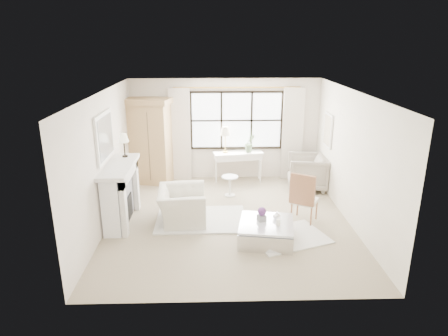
{
  "coord_description": "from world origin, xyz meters",
  "views": [
    {
      "loc": [
        -0.34,
        -7.71,
        3.7
      ],
      "look_at": [
        -0.11,
        0.2,
        1.1
      ],
      "focal_mm": 32.0,
      "sensor_mm": 36.0,
      "label": 1
    }
  ],
  "objects": [
    {
      "name": "pillar_candle",
      "position": [
        0.87,
        -1.04,
        0.44
      ],
      "size": [
        0.08,
        0.08,
        0.12
      ],
      "primitive_type": "cylinder",
      "color": "white",
      "rests_on": "coffee_table"
    },
    {
      "name": "wall_back",
      "position": [
        0.0,
        2.75,
        1.35
      ],
      "size": [
        5.0,
        0.0,
        5.0
      ],
      "primitive_type": "plane",
      "rotation": [
        1.57,
        0.0,
        0.0
      ],
      "color": "white",
      "rests_on": "ground"
    },
    {
      "name": "club_armchair",
      "position": [
        -0.99,
        -0.02,
        0.36
      ],
      "size": [
        1.03,
        1.16,
        0.72
      ],
      "primitive_type": "imported",
      "rotation": [
        0.0,
        0.0,
        1.63
      ],
      "color": "beige",
      "rests_on": "floor"
    },
    {
      "name": "window_pane",
      "position": [
        0.3,
        2.73,
        1.6
      ],
      "size": [
        2.4,
        0.02,
        1.5
      ],
      "primitive_type": "cube",
      "color": "white",
      "rests_on": "wall_back"
    },
    {
      "name": "art_canvas",
      "position": [
        2.45,
        1.7,
        1.55
      ],
      "size": [
        0.01,
        0.52,
        0.72
      ],
      "primitive_type": "cube",
      "color": "beige",
      "rests_on": "wall_right"
    },
    {
      "name": "rug_right",
      "position": [
        1.12,
        -0.81,
        0.01
      ],
      "size": [
        1.69,
        1.48,
        0.03
      ],
      "primitive_type": "cube",
      "rotation": [
        0.0,
        0.0,
        0.35
      ],
      "color": "white",
      "rests_on": "floor"
    },
    {
      "name": "orchid_plant",
      "position": [
        0.64,
        2.46,
        1.05
      ],
      "size": [
        0.31,
        0.26,
        0.49
      ],
      "primitive_type": "imported",
      "rotation": [
        0.0,
        0.0,
        0.18
      ],
      "color": "#566F4A",
      "rests_on": "console_table"
    },
    {
      "name": "curtain_right",
      "position": [
        1.8,
        2.65,
        1.24
      ],
      "size": [
        0.55,
        0.1,
        2.47
      ],
      "primitive_type": "cube",
      "color": "beige",
      "rests_on": "ground"
    },
    {
      "name": "side_table",
      "position": [
        0.07,
        1.37,
        0.33
      ],
      "size": [
        0.4,
        0.4,
        0.51
      ],
      "color": "silver",
      "rests_on": "floor"
    },
    {
      "name": "armoire",
      "position": [
        -1.96,
        2.42,
        1.14
      ],
      "size": [
        1.24,
        0.93,
        2.24
      ],
      "rotation": [
        0.0,
        0.0,
        -0.22
      ],
      "color": "tan",
      "rests_on": "floor"
    },
    {
      "name": "window_frame",
      "position": [
        0.3,
        2.72,
        1.6
      ],
      "size": [
        2.5,
        0.04,
        1.5
      ],
      "primitive_type": null,
      "color": "black",
      "rests_on": "wall_back"
    },
    {
      "name": "coffee_table",
      "position": [
        0.66,
        -0.92,
        0.18
      ],
      "size": [
        1.15,
        1.15,
        0.38
      ],
      "rotation": [
        0.0,
        0.0,
        -0.17
      ],
      "color": "silver",
      "rests_on": "floor"
    },
    {
      "name": "rug_left",
      "position": [
        -0.6,
        0.02,
        0.02
      ],
      "size": [
        1.9,
        1.35,
        0.03
      ],
      "primitive_type": "cube",
      "rotation": [
        0.0,
        0.0,
        0.01
      ],
      "color": "silver",
      "rests_on": "floor"
    },
    {
      "name": "planter_box",
      "position": [
        0.58,
        -0.83,
        0.43
      ],
      "size": [
        0.18,
        0.18,
        0.11
      ],
      "primitive_type": "cube",
      "rotation": [
        0.0,
        0.0,
        0.32
      ],
      "color": "gray",
      "rests_on": "coffee_table"
    },
    {
      "name": "wall_front",
      "position": [
        0.0,
        -2.75,
        1.35
      ],
      "size": [
        5.0,
        0.0,
        5.0
      ],
      "primitive_type": "plane",
      "rotation": [
        -1.57,
        0.0,
        0.0
      ],
      "color": "beige",
      "rests_on": "ground"
    },
    {
      "name": "mirror_frame",
      "position": [
        -2.47,
        0.0,
        1.84
      ],
      "size": [
        0.05,
        1.15,
        0.95
      ],
      "primitive_type": "cube",
      "color": "white",
      "rests_on": "wall_left"
    },
    {
      "name": "coffee_vase",
      "position": [
        0.88,
        -0.77,
        0.46
      ],
      "size": [
        0.16,
        0.16,
        0.16
      ],
      "primitive_type": "imported",
      "rotation": [
        0.0,
        0.0,
        -0.08
      ],
      "color": "silver",
      "rests_on": "coffee_table"
    },
    {
      "name": "console_lamp",
      "position": [
        -0.01,
        2.46,
        1.36
      ],
      "size": [
        0.28,
        0.28,
        0.69
      ],
      "color": "#B1913D",
      "rests_on": "console_table"
    },
    {
      "name": "planter_flowers",
      "position": [
        0.58,
        -0.83,
        0.57
      ],
      "size": [
        0.17,
        0.17,
        0.17
      ],
      "primitive_type": "sphere",
      "color": "#5D2D70",
      "rests_on": "planter_box"
    },
    {
      "name": "art_frame",
      "position": [
        2.47,
        1.7,
        1.55
      ],
      "size": [
        0.04,
        0.62,
        0.82
      ],
      "primitive_type": "cube",
      "color": "white",
      "rests_on": "wall_right"
    },
    {
      "name": "french_chair",
      "position": [
        1.56,
        -0.1,
        0.31
      ],
      "size": [
        0.66,
        0.66,
        1.08
      ],
      "rotation": [
        0.0,
        0.0,
        2.62
      ],
      "color": "#A06743",
      "rests_on": "floor"
    },
    {
      "name": "ceiling",
      "position": [
        0.0,
        0.0,
        2.7
      ],
      "size": [
        5.5,
        5.5,
        0.0
      ],
      "primitive_type": "plane",
      "rotation": [
        3.14,
        0.0,
        0.0
      ],
      "color": "white",
      "rests_on": "ground"
    },
    {
      "name": "mirror_glass",
      "position": [
        -2.44,
        0.0,
        1.84
      ],
      "size": [
        0.02,
        1.0,
        0.8
      ],
      "primitive_type": "cube",
      "color": "#B5BAC0",
      "rests_on": "wall_left"
    },
    {
      "name": "mantel_lamp",
      "position": [
        -2.22,
        0.55,
        1.65
      ],
      "size": [
        0.22,
        0.22,
        0.51
      ],
      "color": "black",
      "rests_on": "fireplace"
    },
    {
      "name": "console_table",
      "position": [
        0.34,
        2.45,
        0.4
      ],
      "size": [
        1.36,
        0.66,
        0.8
      ],
      "rotation": [
        0.0,
        0.0,
        0.17
      ],
      "color": "white",
      "rests_on": "floor"
    },
    {
      "name": "wingback_chair",
      "position": [
        2.06,
        1.84,
        0.44
      ],
      "size": [
        1.07,
        1.05,
        0.87
      ],
      "primitive_type": "imported",
      "rotation": [
        0.0,
        0.0,
        -1.7
      ],
      "color": "gray",
      "rests_on": "floor"
    },
    {
      "name": "wall_left",
      "position": [
        -2.5,
        0.0,
        1.35
      ],
      "size": [
        0.0,
        5.5,
        5.5
      ],
      "primitive_type": "plane",
      "rotation": [
        1.57,
        0.0,
        1.57
      ],
      "color": "silver",
      "rests_on": "ground"
    },
    {
      "name": "curtain_rod",
      "position": [
        0.3,
        2.67,
        2.47
      ],
      "size": [
        3.3,
        0.04,
        0.04
      ],
      "primitive_type": "cylinder",
      "rotation": [
        0.0,
        1.57,
        0.0
      ],
      "color": "#C19143",
      "rests_on": "wall_back"
    },
    {
      "name": "wall_right",
      "position": [
        2.5,
        0.0,
        1.35
      ],
      "size": [
        0.0,
        5.5,
        5.5
      ],
      "primitive_type": "plane",
      "rotation": [
        1.57,
        0.0,
        -1.57
      ],
      "color": "white",
      "rests_on": "ground"
    },
    {
      "name": "fireplace",
      "position": [
        -2.27,
        0.0,
        0.65
      ],
      "size": [
        0.58,
        1.66,
        1.26
      ],
      "color": "silver",
      "rests_on": "ground"
    },
    {
      "name": "floor",
      "position": [
        0.0,
        0.0,
        0.0
      ],
      "size": [
        5.5,
        5.5,
        0.0
      ],
      "primitive_type": "plane",
      "color": "tan",
      "rests_on": "ground"
    },
    {
      "name": "curtain_left",
      "position": [
        -1.2,
        2.65,
        1.24
      ],
      "size": [
        0.55,
        0.1,
        2.47
      ],
      "primitive_type": "cube",
      "color": "beige",
      "rests_on": "ground"
    }
  ]
}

